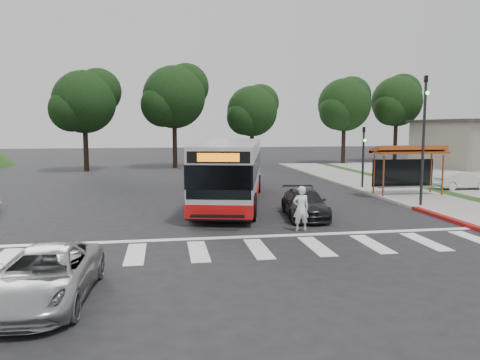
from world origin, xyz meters
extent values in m
plane|color=black|center=(0.00, 0.00, 0.00)|extent=(140.00, 140.00, 0.00)
cube|color=gray|center=(11.00, 8.00, 0.06)|extent=(4.00, 40.00, 0.12)
cube|color=#9E9991|center=(9.00, 8.00, 0.07)|extent=(0.30, 40.00, 0.15)
cube|color=maroon|center=(9.00, -2.00, 0.08)|extent=(0.32, 6.00, 0.15)
cube|color=silver|center=(0.00, -5.00, 0.01)|extent=(18.00, 2.60, 0.01)
cylinder|color=#954118|center=(9.00, 4.40, 1.27)|extent=(0.10, 0.10, 2.30)
cylinder|color=#954118|center=(12.60, 4.40, 1.27)|extent=(0.10, 0.10, 2.30)
cylinder|color=#954118|center=(9.00, 5.60, 1.27)|extent=(0.10, 0.10, 2.30)
cylinder|color=#954118|center=(12.60, 5.60, 1.27)|extent=(0.10, 0.10, 2.30)
cube|color=#954118|center=(10.80, 5.00, 2.57)|extent=(4.20, 1.60, 0.12)
cube|color=#954118|center=(10.80, 5.05, 2.72)|extent=(4.20, 1.32, 0.51)
cube|color=black|center=(10.80, 5.60, 1.32)|extent=(3.80, 0.06, 1.60)
cube|color=gray|center=(10.80, 5.00, 0.57)|extent=(3.60, 0.40, 0.08)
cylinder|color=black|center=(9.60, 1.50, 3.25)|extent=(0.14, 0.14, 6.50)
imported|color=black|center=(9.60, 1.50, 6.00)|extent=(0.16, 0.20, 1.00)
sphere|color=#19E533|center=(9.60, 1.32, 5.65)|extent=(0.18, 0.18, 0.18)
cylinder|color=black|center=(9.60, 8.50, 2.00)|extent=(0.14, 0.14, 4.00)
imported|color=black|center=(9.60, 8.50, 3.50)|extent=(0.16, 0.20, 1.00)
sphere|color=#19E533|center=(9.60, 8.32, 3.15)|extent=(0.18, 0.18, 0.18)
cylinder|color=black|center=(16.00, 28.00, 2.30)|extent=(0.44, 0.44, 4.40)
sphere|color=black|center=(16.00, 28.00, 6.30)|extent=(5.60, 5.60, 5.60)
sphere|color=black|center=(17.12, 28.84, 7.30)|extent=(4.20, 4.20, 4.20)
sphere|color=black|center=(15.02, 27.30, 5.60)|extent=(3.92, 3.92, 3.92)
cylinder|color=black|center=(23.00, 30.00, 2.42)|extent=(0.44, 0.44, 4.84)
sphere|color=black|center=(23.00, 30.00, 6.82)|extent=(5.60, 5.60, 5.60)
sphere|color=black|center=(24.12, 30.84, 7.92)|extent=(4.20, 4.20, 4.20)
sphere|color=black|center=(22.02, 29.30, 6.05)|extent=(3.92, 3.92, 3.92)
cylinder|color=black|center=(-2.00, 26.00, 2.42)|extent=(0.44, 0.44, 4.84)
sphere|color=black|center=(-2.00, 26.00, 6.82)|extent=(6.00, 6.00, 6.00)
sphere|color=black|center=(-0.80, 26.90, 7.92)|extent=(4.50, 4.50, 4.50)
sphere|color=black|center=(-3.05, 25.25, 6.05)|extent=(4.20, 4.20, 4.20)
cylinder|color=black|center=(6.00, 28.00, 1.98)|extent=(0.44, 0.44, 3.96)
sphere|color=black|center=(6.00, 28.00, 5.58)|extent=(5.20, 5.20, 5.20)
sphere|color=black|center=(7.04, 28.78, 6.48)|extent=(3.90, 3.90, 3.90)
sphere|color=black|center=(5.09, 27.35, 4.95)|extent=(3.64, 3.64, 3.64)
cylinder|color=black|center=(-10.00, 24.00, 2.20)|extent=(0.44, 0.44, 4.40)
sphere|color=black|center=(-10.00, 24.00, 6.20)|extent=(5.60, 5.60, 5.60)
sphere|color=black|center=(-8.88, 24.84, 7.20)|extent=(4.20, 4.20, 4.20)
sphere|color=black|center=(-10.98, 23.30, 5.50)|extent=(3.92, 3.92, 3.92)
imported|color=white|center=(2.15, -2.63, 0.88)|extent=(0.65, 0.44, 1.76)
imported|color=black|center=(3.12, 0.03, 0.62)|extent=(2.22, 4.43, 1.23)
imported|color=#989A9D|center=(-5.81, -8.82, 0.62)|extent=(2.27, 4.53, 1.23)
imported|color=silver|center=(15.50, 6.76, 0.66)|extent=(3.40, 1.26, 1.11)
camera|label=1|loc=(-3.04, -19.85, 4.05)|focal=35.00mm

